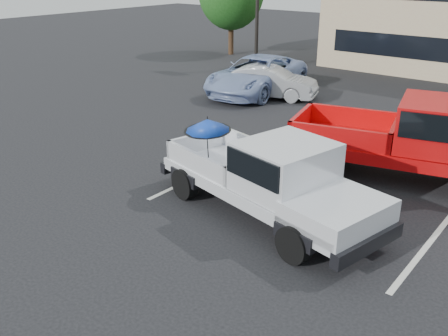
# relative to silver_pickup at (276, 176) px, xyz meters

# --- Properties ---
(ground) EXTENTS (90.00, 90.00, 0.00)m
(ground) POSITION_rel_silver_pickup_xyz_m (0.06, -0.56, -1.05)
(ground) COLOR black
(ground) RESTS_ON ground
(stripe_left) EXTENTS (0.12, 5.00, 0.01)m
(stripe_left) POSITION_rel_silver_pickup_xyz_m (-2.94, 1.44, -1.05)
(stripe_left) COLOR silver
(stripe_left) RESTS_ON ground
(stripe_right) EXTENTS (0.12, 5.00, 0.01)m
(stripe_right) POSITION_rel_silver_pickup_xyz_m (3.06, 1.44, -1.05)
(stripe_right) COLOR silver
(stripe_right) RESTS_ON ground
(silver_pickup) EXTENTS (5.98, 3.13, 2.06)m
(silver_pickup) POSITION_rel_silver_pickup_xyz_m (0.00, 0.00, 0.00)
(silver_pickup) COLOR black
(silver_pickup) RESTS_ON ground
(red_pickup) EXTENTS (6.89, 3.76, 2.16)m
(red_pickup) POSITION_rel_silver_pickup_xyz_m (1.86, 4.24, 0.13)
(red_pickup) COLOR black
(red_pickup) RESTS_ON ground
(silver_sedan) EXTENTS (4.26, 2.55, 1.33)m
(silver_sedan) POSITION_rel_silver_pickup_xyz_m (-6.17, 9.01, -0.39)
(silver_sedan) COLOR #9EA2A5
(silver_sedan) RESTS_ON ground
(blue_suv) EXTENTS (3.17, 5.89, 1.57)m
(blue_suv) POSITION_rel_silver_pickup_xyz_m (-7.01, 9.30, -0.27)
(blue_suv) COLOR #8499C6
(blue_suv) RESTS_ON ground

